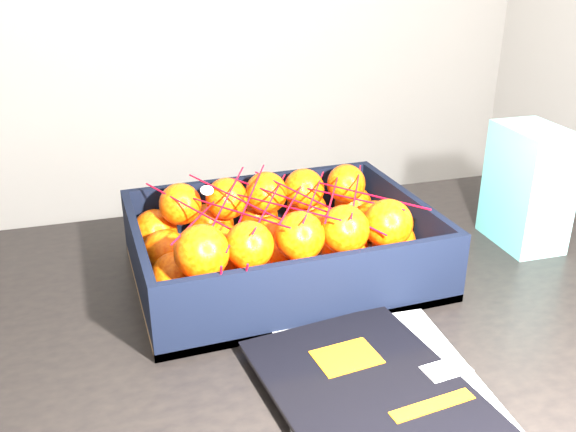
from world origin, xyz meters
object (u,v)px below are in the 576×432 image
object	(u,v)px
produce_crate	(282,256)
retail_carton	(528,187)
magazine_stack	(379,391)
table	(313,364)

from	to	relation	value
produce_crate	retail_carton	xyz separation A→B (m)	(0.42, -0.03, 0.07)
magazine_stack	retail_carton	size ratio (longest dim) A/B	1.57
table	retail_carton	bearing A→B (deg)	11.10
produce_crate	magazine_stack	bearing A→B (deg)	-87.74
magazine_stack	retail_carton	distance (m)	0.51
table	produce_crate	size ratio (longest dim) A/B	2.82
magazine_stack	retail_carton	bearing A→B (deg)	34.64
magazine_stack	produce_crate	xyz separation A→B (m)	(-0.01, 0.31, 0.02)
magazine_stack	produce_crate	size ratio (longest dim) A/B	0.72
table	retail_carton	xyz separation A→B (m)	(0.41, 0.08, 0.20)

